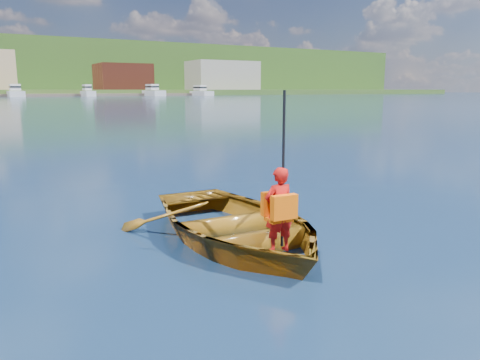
{
  "coord_description": "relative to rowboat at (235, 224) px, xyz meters",
  "views": [
    {
      "loc": [
        -1.72,
        -4.89,
        2.1
      ],
      "look_at": [
        1.38,
        0.67,
        0.87
      ],
      "focal_mm": 35.0,
      "sensor_mm": 36.0,
      "label": 1
    }
  ],
  "objects": [
    {
      "name": "ground",
      "position": [
        -1.3,
        -0.67,
        -0.24
      ],
      "size": [
        600.0,
        600.0,
        0.0
      ],
      "color": "#152641",
      "rests_on": "ground"
    },
    {
      "name": "rowboat",
      "position": [
        0.0,
        0.0,
        0.0
      ],
      "size": [
        2.82,
        3.86,
        0.78
      ],
      "color": "brown",
      "rests_on": "ground"
    },
    {
      "name": "child_paddler",
      "position": [
        0.12,
        -0.9,
        0.41
      ],
      "size": [
        0.4,
        0.34,
        1.99
      ],
      "color": "red",
      "rests_on": "ground"
    },
    {
      "name": "hillside_trees",
      "position": [
        15.46,
        236.43,
        17.93
      ],
      "size": [
        299.58,
        76.47,
        25.2
      ],
      "color": "#382314",
      "rests_on": "ground"
    }
  ]
}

